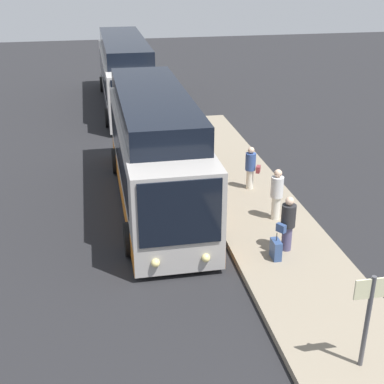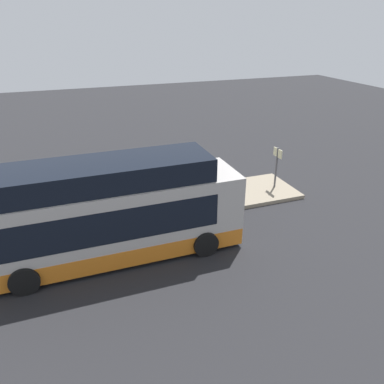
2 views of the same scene
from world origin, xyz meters
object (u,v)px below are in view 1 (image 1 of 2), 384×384
Objects in this scene: sign_post at (369,309)px; passenger_with_bags at (251,167)px; bus_second at (126,76)px; passenger_waiting at (288,222)px; passenger_boarding at (277,193)px; suitcase at (276,249)px; bus_lead at (155,155)px.

passenger_with_bags is at bearing 177.87° from sign_post.
bus_second is 7.08× the size of passenger_waiting.
bus_second is 6.93× the size of passenger_boarding.
bus_second is at bearing -139.95° from passenger_with_bags.
passenger_waiting is 4.52m from passenger_with_bags.
passenger_waiting is 2.09× the size of suitcase.
passenger_waiting is at bearing 10.25° from bus_second.
bus_lead reaches higher than passenger_waiting.
bus_lead is at bearing 89.19° from passenger_boarding.
bus_second is 16.42m from passenger_boarding.
bus_second is (-13.54, 0.00, -0.07)m from bus_lead.
passenger_with_bags is (-4.52, 0.24, -0.04)m from passenger_waiting.
bus_lead reaches higher than bus_second.
passenger_waiting reaches higher than suitcase.
bus_lead is 3.57m from passenger_with_bags.
passenger_with_bags is (-0.06, 3.50, -0.71)m from bus_lead.
sign_post is (9.40, -0.35, 0.56)m from passenger_with_bags.
passenger_with_bags is at bearing 14.54° from bus_second.
passenger_with_bags reaches higher than suitcase.
bus_lead is 5.56m from passenger_waiting.
passenger_with_bags is 1.98× the size of suitcase.
bus_second reaches higher than passenger_with_bags.
passenger_boarding is at bearing -42.40° from passenger_waiting.
passenger_boarding is at bearing 28.02° from passenger_with_bags.
passenger_boarding is 1.07× the size of passenger_with_bags.
bus_lead is 12.63× the size of suitcase.
passenger_waiting is at bearing 131.79° from suitcase.
suitcase is (4.86, 2.79, -1.28)m from bus_lead.
passenger_with_bags is 9.42m from sign_post.
passenger_waiting is 4.91m from sign_post.
bus_second is 18.29m from passenger_waiting.
suitcase is at bearing -175.50° from sign_post.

